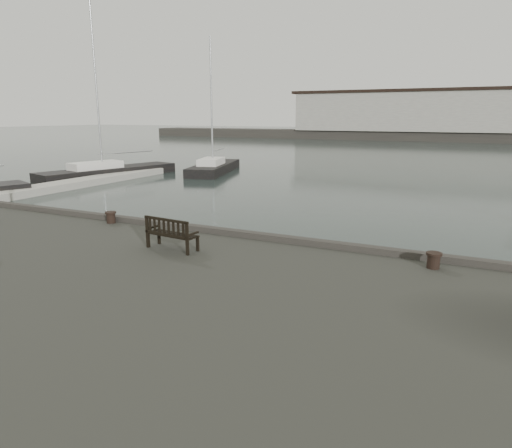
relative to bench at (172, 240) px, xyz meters
The scene contains 8 objects.
ground 2.94m from the bench, 79.83° to the left, with size 400.00×400.00×0.00m, color black.
pontoon 23.17m from the bench, 147.99° to the left, with size 2.00×24.00×0.50m, color #B9B6AB.
breakwater 94.37m from the bench, 92.52° to the left, with size 140.00×9.50×12.20m.
bench is the anchor object (origin of this frame).
bollard_left 4.24m from the bench, 155.63° to the left, with size 0.38×0.38×0.40m, color black.
bollard_right 6.91m from the bench, 12.14° to the left, with size 0.38×0.38×0.40m, color black.
yacht_b 29.55m from the bench, 136.55° to the left, with size 5.82×12.79×16.18m.
yacht_d 30.99m from the bench, 118.67° to the left, with size 5.32×10.48×12.65m.
Camera 1 is at (7.05, -12.30, 5.21)m, focal length 32.00 mm.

